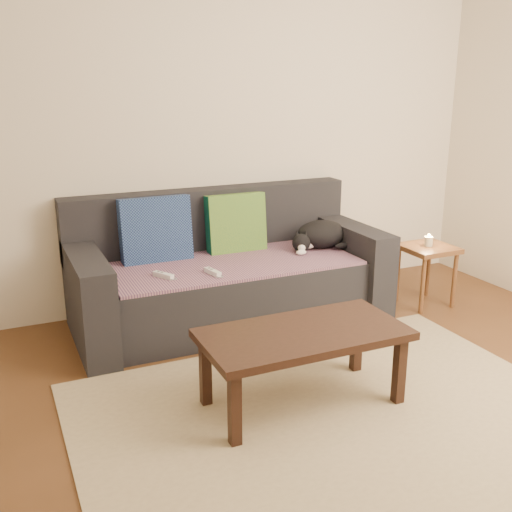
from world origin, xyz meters
The scene contains 13 objects.
ground centered at (0.00, 0.00, 0.00)m, with size 4.50×4.50×0.00m, color brown.
back_wall centered at (0.00, 2.00, 1.30)m, with size 4.50×0.04×2.60m, color beige.
sofa centered at (0.00, 1.57, 0.31)m, with size 2.10×0.94×0.87m.
throw_blanket centered at (0.00, 1.48, 0.43)m, with size 1.66×0.74×0.02m, color #442A50.
cushion_navy centered at (-0.45, 1.74, 0.63)m, with size 0.48×0.12×0.48m, color #101D46.
cushion_green centered at (0.14, 1.74, 0.63)m, with size 0.43×0.11×0.43m, color #0B4632.
cat centered at (0.71, 1.54, 0.54)m, with size 0.50×0.39×0.20m.
wii_remote_a centered at (-0.51, 1.35, 0.46)m, with size 0.15×0.04×0.03m, color white.
wii_remote_b centered at (-0.21, 1.28, 0.46)m, with size 0.15×0.04×0.03m, color white.
side_table centered at (1.44, 1.22, 0.37)m, with size 0.36×0.36×0.45m.
candle centered at (1.44, 1.22, 0.49)m, with size 0.06×0.06×0.09m.
rug centered at (0.00, 0.15, 0.01)m, with size 2.50×1.80×0.01m, color tan.
coffee_table centered at (-0.08, 0.33, 0.36)m, with size 1.03×0.52×0.41m.
Camera 1 is at (-1.43, -2.09, 1.62)m, focal length 42.00 mm.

